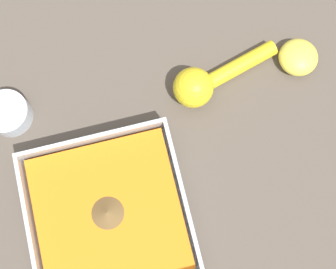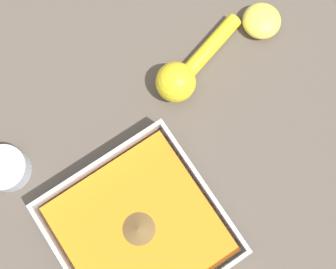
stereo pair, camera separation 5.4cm
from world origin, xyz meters
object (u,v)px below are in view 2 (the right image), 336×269
at_px(square_dish, 140,229).
at_px(lemon_half, 262,21).
at_px(spice_bowl, 6,169).
at_px(lemon_squeezer, 184,73).

height_order(square_dish, lemon_half, square_dish).
bearing_deg(spice_bowl, lemon_squeezer, 174.99).
relative_size(square_dish, lemon_squeezer, 1.28).
bearing_deg(lemon_half, spice_bowl, -2.39).
bearing_deg(lemon_half, lemon_squeezer, 2.75).
relative_size(square_dish, spice_bowl, 3.33).
distance_m(spice_bowl, lemon_half, 0.48).
bearing_deg(lemon_squeezer, lemon_half, 166.97).
distance_m(lemon_squeezer, lemon_half, 0.16).
distance_m(square_dish, lemon_squeezer, 0.25).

